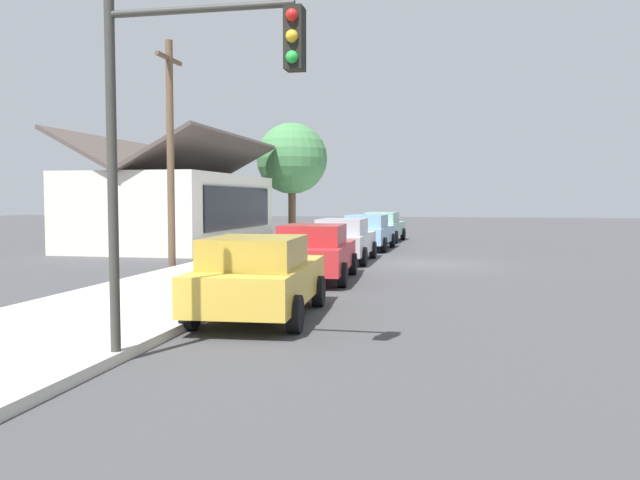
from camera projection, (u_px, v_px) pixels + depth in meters
ground_plane at (424, 264)px, 22.90m from camera, size 120.00×120.00×0.00m
sidewalk_curb at (271, 259)px, 24.03m from camera, size 60.00×4.20×0.16m
car_mustard at (259, 276)px, 12.45m from camera, size 4.57×2.29×1.59m
car_cherry at (315, 252)px, 18.19m from camera, size 4.73×2.28×1.59m
car_silver at (344, 240)px, 23.60m from camera, size 4.79×2.05×1.59m
car_skyblue at (368, 232)px, 29.28m from camera, size 4.89×2.14×1.59m
car_seafoam at (383, 226)px, 34.95m from camera, size 4.83×2.14×1.59m
storefront_building at (176, 208)px, 30.92m from camera, size 11.77×6.65×5.25m
shade_tree at (292, 159)px, 37.75m from camera, size 4.14×4.14×6.73m
traffic_light_main at (183, 110)px, 8.66m from camera, size 0.37×2.79×5.20m
utility_pole_wooden at (170, 150)px, 21.42m from camera, size 1.80×0.24×7.50m
fire_hydrant_red at (318, 245)px, 25.45m from camera, size 0.22×0.22×0.71m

